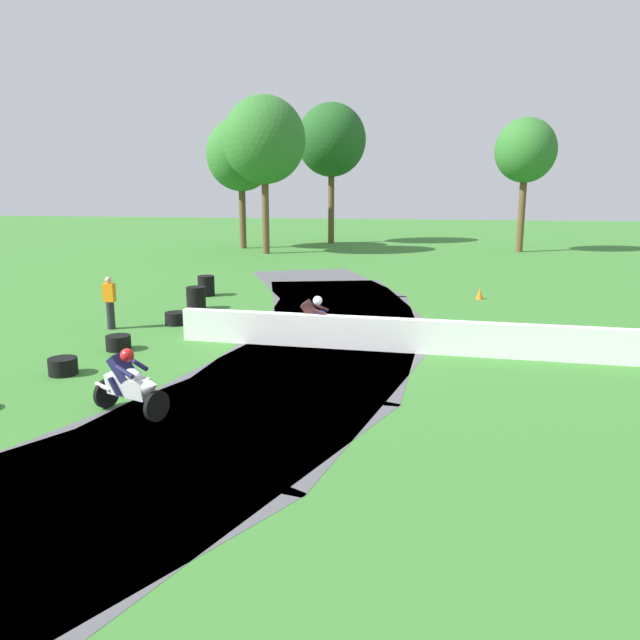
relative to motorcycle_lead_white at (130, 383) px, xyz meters
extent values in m
plane|color=#38752D|center=(3.03, 5.70, -0.66)|extent=(120.00, 120.00, 0.00)
cube|color=#515156|center=(1.30, -1.63, -0.65)|extent=(7.76, 9.76, 0.01)
cube|color=#515156|center=(2.42, 1.97, -0.65)|extent=(6.72, 9.43, 0.01)
cube|color=#515156|center=(2.98, 5.71, -0.65)|extent=(5.51, 8.86, 0.01)
cube|color=#515156|center=(2.94, 9.48, -0.65)|extent=(5.66, 8.94, 0.01)
cube|color=#515156|center=(2.32, 13.20, -0.65)|extent=(6.85, 9.48, 0.01)
cube|color=#515156|center=(1.13, 16.79, -0.65)|extent=(7.87, 9.79, 0.01)
cube|color=white|center=(8.43, 5.33, -0.21)|extent=(19.16, 1.62, 0.90)
cylinder|color=black|center=(0.60, -0.19, -0.36)|extent=(0.35, 0.66, 0.68)
cylinder|color=black|center=(-0.69, 0.35, -0.36)|extent=(0.35, 0.66, 0.68)
cube|color=silver|center=(-0.06, 0.04, -0.07)|extent=(1.05, 0.70, 0.44)
ellipsoid|color=silver|center=(0.09, -0.07, 0.19)|extent=(0.53, 0.46, 0.28)
cone|color=silver|center=(0.55, -0.24, 0.05)|extent=(0.50, 0.42, 0.45)
cylinder|color=#B2B2B7|center=(-0.66, 0.17, -0.16)|extent=(0.41, 0.24, 0.17)
cube|color=#1E1E4C|center=(-0.16, 0.02, 0.31)|extent=(0.59, 0.43, 0.60)
sphere|color=red|center=(0.03, -0.11, 0.59)|extent=(0.26, 0.26, 0.26)
cylinder|color=#1E1E4C|center=(0.17, 0.07, 0.36)|extent=(0.43, 0.24, 0.24)
cylinder|color=#1E1E4C|center=(0.03, -0.26, 0.31)|extent=(0.43, 0.24, 0.24)
cylinder|color=#1E1E4C|center=(-0.16, 0.27, -0.02)|extent=(0.31, 0.16, 0.42)
cylinder|color=#1E1E4C|center=(-0.30, -0.06, -0.07)|extent=(0.31, 0.16, 0.42)
cylinder|color=black|center=(3.29, 5.98, -0.36)|extent=(0.14, 0.67, 0.66)
cylinder|color=black|center=(1.90, 6.08, -0.36)|extent=(0.14, 0.67, 0.66)
cube|color=#1E38B2|center=(2.59, 5.99, -0.06)|extent=(1.02, 0.39, 0.43)
ellipsoid|color=#1E38B2|center=(2.77, 5.95, 0.20)|extent=(0.46, 0.33, 0.27)
cone|color=#1E38B2|center=(3.27, 5.93, 0.06)|extent=(0.41, 0.37, 0.44)
cylinder|color=#B2B2B7|center=(1.99, 5.93, -0.15)|extent=(0.41, 0.12, 0.17)
cube|color=#331919|center=(2.51, 5.96, 0.32)|extent=(0.52, 0.35, 0.59)
sphere|color=white|center=(2.73, 5.91, 0.60)|extent=(0.26, 0.26, 0.26)
cylinder|color=#331919|center=(2.80, 6.12, 0.36)|extent=(0.43, 0.11, 0.24)
cylinder|color=#331919|center=(2.78, 5.76, 0.32)|extent=(0.43, 0.11, 0.24)
cylinder|color=#331919|center=(2.43, 6.18, -0.02)|extent=(0.28, 0.15, 0.42)
cylinder|color=#331919|center=(2.40, 5.83, -0.06)|extent=(0.28, 0.15, 0.42)
cylinder|color=black|center=(-2.79, 2.28, -0.56)|extent=(0.67, 0.67, 0.20)
cylinder|color=black|center=(-2.79, 2.28, -0.36)|extent=(0.67, 0.67, 0.20)
cylinder|color=black|center=(-2.51, 4.57, -0.56)|extent=(0.67, 0.67, 0.20)
cylinder|color=black|center=(-2.51, 4.57, -0.36)|extent=(0.67, 0.67, 0.20)
cylinder|color=black|center=(-2.13, 7.76, -0.56)|extent=(0.69, 0.69, 0.20)
cylinder|color=black|center=(-2.13, 7.76, -0.36)|extent=(0.69, 0.69, 0.20)
cylinder|color=black|center=(-2.34, 10.25, -0.56)|extent=(0.68, 0.68, 0.20)
cylinder|color=black|center=(-2.34, 10.25, -0.36)|extent=(0.68, 0.68, 0.20)
cylinder|color=black|center=(-2.34, 10.25, -0.16)|extent=(0.68, 0.68, 0.20)
cylinder|color=black|center=(-2.34, 10.25, 0.04)|extent=(0.68, 0.68, 0.20)
cylinder|color=black|center=(-2.86, 12.88, -0.56)|extent=(0.66, 0.66, 0.20)
cylinder|color=black|center=(-2.86, 12.88, -0.36)|extent=(0.66, 0.66, 0.20)
cylinder|color=black|center=(-2.86, 12.88, -0.16)|extent=(0.66, 0.66, 0.20)
cylinder|color=black|center=(-2.86, 12.88, 0.04)|extent=(0.66, 0.66, 0.20)
cylinder|color=#232328|center=(-3.88, 6.88, -0.23)|extent=(0.24, 0.24, 0.86)
cube|color=orange|center=(-3.88, 6.88, 0.48)|extent=(0.34, 0.22, 0.56)
sphere|color=tan|center=(-3.88, 6.88, 0.87)|extent=(0.20, 0.20, 0.20)
cone|color=orange|center=(7.83, 13.77, -0.44)|extent=(0.28, 0.28, 0.44)
cylinder|color=brown|center=(-0.89, 35.23, 1.96)|extent=(0.44, 0.44, 5.24)
ellipsoid|color=#1E511E|center=(-0.89, 35.23, 6.66)|extent=(4.90, 4.90, 5.14)
cylinder|color=brown|center=(11.88, 31.32, 1.71)|extent=(0.44, 0.44, 4.73)
ellipsoid|color=#2D6B28|center=(11.88, 31.32, 5.69)|extent=(3.79, 3.79, 3.98)
cylinder|color=brown|center=(-6.31, 30.79, 1.47)|extent=(0.44, 0.44, 4.25)
ellipsoid|color=#2D6B28|center=(-6.31, 30.79, 5.53)|extent=(4.56, 4.56, 4.79)
cylinder|color=brown|center=(-4.02, 27.92, 1.73)|extent=(0.44, 0.44, 4.78)
ellipsoid|color=#2D6B28|center=(-4.02, 27.92, 6.25)|extent=(5.03, 5.03, 5.28)
camera|label=1|loc=(5.39, -10.95, 3.82)|focal=35.51mm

